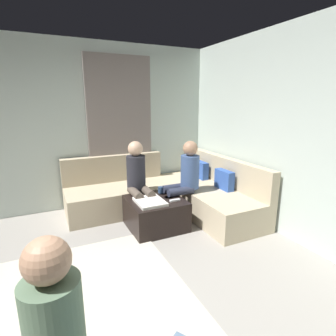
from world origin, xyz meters
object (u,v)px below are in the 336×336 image
object	(u,v)px
sectional_couch	(170,194)
ottoman	(155,213)
person_on_couch_side	(138,179)
game_remote	(175,200)
person_on_couch_back	(184,177)
coffee_mug	(161,190)

from	to	relation	value
sectional_couch	ottoman	xyz separation A→B (m)	(0.47, -0.45, -0.07)
sectional_couch	person_on_couch_side	size ratio (longest dim) A/B	2.12
game_remote	sectional_couch	bearing A→B (deg)	160.04
person_on_couch_side	person_on_couch_back	bearing A→B (deg)	160.48
sectional_couch	person_on_couch_side	world-z (taller)	person_on_couch_side
ottoman	coffee_mug	world-z (taller)	coffee_mug
coffee_mug	game_remote	size ratio (longest dim) A/B	0.63
coffee_mug	person_on_couch_back	size ratio (longest dim) A/B	0.08
person_on_couch_back	ottoman	bearing A→B (deg)	99.98
person_on_couch_back	person_on_couch_side	size ratio (longest dim) A/B	1.00
coffee_mug	person_on_couch_back	world-z (taller)	person_on_couch_back
game_remote	person_on_couch_back	world-z (taller)	person_on_couch_back
person_on_couch_back	person_on_couch_side	world-z (taller)	same
person_on_couch_side	game_remote	bearing A→B (deg)	125.44
ottoman	sectional_couch	bearing A→B (deg)	135.69
game_remote	person_on_couch_back	size ratio (longest dim) A/B	0.12
coffee_mug	person_on_couch_back	xyz separation A→B (m)	(0.13, 0.33, 0.19)
game_remote	ottoman	bearing A→B (deg)	-129.29
sectional_couch	person_on_couch_side	distance (m)	0.71
sectional_couch	coffee_mug	xyz separation A→B (m)	(0.25, -0.27, 0.19)
ottoman	person_on_couch_back	distance (m)	0.68
sectional_couch	coffee_mug	world-z (taller)	sectional_couch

